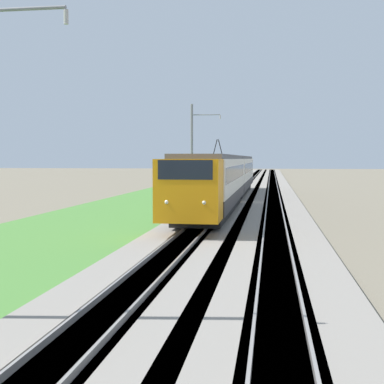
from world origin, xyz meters
name	(u,v)px	position (x,y,z in m)	size (l,w,h in m)	color
ballast_main	(234,196)	(50.00, 0.00, 0.15)	(240.00, 4.40, 0.30)	gray
ballast_adjacent	(273,196)	(50.00, -3.86, 0.15)	(240.00, 4.40, 0.30)	gray
track_main	(234,196)	(50.00, 0.00, 0.16)	(240.00, 1.57, 0.45)	#4C4238
track_adjacent	(273,196)	(50.00, -3.86, 0.16)	(240.00, 1.57, 0.45)	#4C4238
grass_verge	(166,196)	(50.00, 6.74, 0.06)	(240.00, 9.62, 0.12)	#4C8438
passenger_train	(226,176)	(41.00, 0.00, 2.41)	(41.17, 2.99, 5.13)	orange
catenary_mast_mid	(192,152)	(42.23, 2.95, 4.33)	(0.22, 2.56, 8.37)	slate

